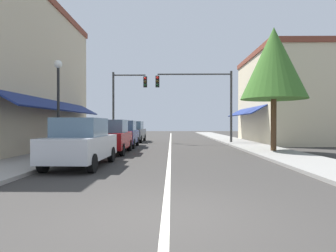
{
  "coord_description": "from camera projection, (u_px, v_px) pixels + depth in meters",
  "views": [
    {
      "loc": [
        0.1,
        -4.93,
        1.57
      ],
      "look_at": [
        -0.14,
        14.96,
        1.41
      ],
      "focal_mm": 31.78,
      "sensor_mm": 36.0,
      "label": 1
    }
  ],
  "objects": [
    {
      "name": "parked_car_third_left",
      "position": [
        123.0,
        134.0,
        19.86
      ],
      "size": [
        1.85,
        4.13,
        1.77
      ],
      "rotation": [
        0.0,
        0.0,
        0.02
      ],
      "color": "navy",
      "rests_on": "ground"
    },
    {
      "name": "street_lamp_left_near",
      "position": [
        58.0,
        91.0,
        13.53
      ],
      "size": [
        0.36,
        0.36,
        4.46
      ],
      "color": "black",
      "rests_on": "ground"
    },
    {
      "name": "ground_plane",
      "position": [
        170.0,
        144.0,
        22.94
      ],
      "size": [
        80.0,
        80.0,
        0.0
      ],
      "primitive_type": "plane",
      "color": "#33302D"
    },
    {
      "name": "storefront_left_block",
      "position": [
        2.0,
        74.0,
        17.02
      ],
      "size": [
        6.96,
        14.2,
        8.84
      ],
      "color": "#BCAD8E",
      "rests_on": "ground"
    },
    {
      "name": "sidewalk_left",
      "position": [
        99.0,
        143.0,
        23.01
      ],
      "size": [
        2.6,
        56.0,
        0.12
      ],
      "primitive_type": "cube",
      "color": "gray",
      "rests_on": "ground"
    },
    {
      "name": "tree_right_near",
      "position": [
        274.0,
        63.0,
        15.94
      ],
      "size": [
        3.52,
        3.52,
        6.76
      ],
      "color": "#4C331E",
      "rests_on": "ground"
    },
    {
      "name": "traffic_signal_mast_arm",
      "position": [
        204.0,
        93.0,
        23.35
      ],
      "size": [
        6.04,
        0.5,
        5.72
      ],
      "color": "#333333",
      "rests_on": "ground"
    },
    {
      "name": "sidewalk_right",
      "position": [
        242.0,
        143.0,
        22.87
      ],
      "size": [
        2.6,
        56.0,
        0.12
      ],
      "primitive_type": "cube",
      "color": "gray",
      "rests_on": "ground"
    },
    {
      "name": "lane_center_stripe",
      "position": [
        170.0,
        144.0,
        22.94
      ],
      "size": [
        0.14,
        52.0,
        0.01
      ],
      "primitive_type": "cube",
      "color": "silver",
      "rests_on": "ground"
    },
    {
      "name": "parked_car_nearest_left",
      "position": [
        81.0,
        143.0,
        10.76
      ],
      "size": [
        1.86,
        4.14,
        1.77
      ],
      "rotation": [
        0.0,
        0.0,
        -0.02
      ],
      "color": "#B7BABF",
      "rests_on": "ground"
    },
    {
      "name": "parked_car_second_left",
      "position": [
        111.0,
        137.0,
        15.66
      ],
      "size": [
        1.81,
        4.11,
        1.77
      ],
      "rotation": [
        0.0,
        0.0,
        0.01
      ],
      "color": "maroon",
      "rests_on": "ground"
    },
    {
      "name": "traffic_signal_left_corner",
      "position": [
        124.0,
        96.0,
        24.9
      ],
      "size": [
        2.95,
        0.5,
        5.9
      ],
      "color": "#333333",
      "rests_on": "ground"
    },
    {
      "name": "parked_car_far_left",
      "position": [
        133.0,
        132.0,
        25.62
      ],
      "size": [
        1.86,
        4.14,
        1.77
      ],
      "rotation": [
        0.0,
        0.0,
        -0.02
      ],
      "color": "#4C5156",
      "rests_on": "ground"
    },
    {
      "name": "storefront_right_block",
      "position": [
        281.0,
        98.0,
        24.8
      ],
      "size": [
        6.27,
        10.2,
        7.4
      ],
      "color": "beige",
      "rests_on": "ground"
    }
  ]
}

